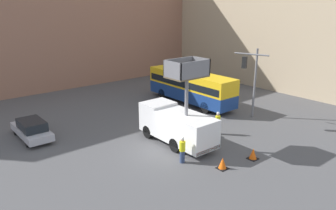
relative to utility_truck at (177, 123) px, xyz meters
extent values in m
plane|color=#4C4C4F|center=(-1.42, -0.55, -1.56)|extent=(120.00, 120.00, 0.00)
cube|color=#936651|center=(-1.42, 24.70, 6.21)|extent=(44.00, 10.00, 15.55)
cube|color=tan|center=(23.00, 5.97, 5.96)|extent=(10.00, 28.00, 15.05)
cube|color=white|center=(0.00, 2.13, -0.06)|extent=(2.21, 1.85, 2.13)
cube|color=white|center=(0.00, -0.96, -0.16)|extent=(2.21, 4.32, 1.95)
cube|color=red|center=(0.00, -3.07, -0.98)|extent=(2.17, 0.10, 0.24)
cylinder|color=black|center=(-0.96, 2.13, -1.08)|extent=(0.30, 0.96, 0.96)
cylinder|color=black|center=(0.96, 2.13, -1.08)|extent=(0.30, 0.96, 0.96)
cylinder|color=black|center=(-0.96, -0.96, -1.08)|extent=(0.30, 0.96, 0.96)
cylinder|color=black|center=(0.96, -0.96, -1.08)|extent=(0.30, 0.96, 0.96)
cylinder|color=slate|center=(0.00, -0.96, 2.13)|extent=(0.24, 0.24, 2.62)
cube|color=brown|center=(0.00, -0.96, 3.49)|extent=(2.56, 1.68, 0.10)
cube|color=slate|center=(-1.24, -0.96, 4.06)|extent=(0.08, 1.68, 1.05)
cube|color=slate|center=(1.24, -0.96, 4.06)|extent=(0.08, 1.68, 1.05)
cube|color=slate|center=(0.00, -0.16, 4.06)|extent=(2.56, 0.08, 1.05)
cube|color=slate|center=(0.00, -1.76, 4.06)|extent=(2.56, 0.08, 1.05)
cube|color=navy|center=(7.50, 6.58, -0.52)|extent=(2.43, 10.07, 1.20)
cube|color=yellow|center=(7.50, 6.58, 0.82)|extent=(2.43, 10.07, 1.47)
cube|color=black|center=(7.50, 6.58, 0.59)|extent=(2.45, 9.67, 0.65)
cylinder|color=black|center=(6.44, 9.70, -1.04)|extent=(0.30, 1.04, 1.04)
cylinder|color=black|center=(8.57, 9.70, -1.04)|extent=(0.30, 1.04, 1.04)
cylinder|color=black|center=(6.44, 3.46, -1.04)|extent=(0.30, 1.04, 1.04)
cylinder|color=black|center=(8.57, 3.46, -1.04)|extent=(0.30, 1.04, 1.04)
cylinder|color=slate|center=(8.99, 0.17, 1.43)|extent=(0.18, 0.18, 5.98)
cylinder|color=slate|center=(7.63, -0.25, 4.11)|extent=(0.95, 2.76, 0.13)
cube|color=black|center=(6.27, -0.66, 3.66)|extent=(0.40, 0.40, 0.90)
sphere|color=red|center=(6.27, -0.66, 3.91)|extent=(0.20, 0.20, 0.20)
cylinder|color=navy|center=(-1.64, -2.43, -1.17)|extent=(0.32, 0.32, 0.80)
cylinder|color=yellow|center=(-1.64, -2.43, -0.45)|extent=(0.38, 0.38, 0.63)
sphere|color=tan|center=(-1.64, -2.43, -0.03)|extent=(0.22, 0.22, 0.22)
sphere|color=white|center=(-1.64, -2.43, 0.07)|extent=(0.23, 0.23, 0.23)
cylinder|color=navy|center=(3.55, -0.65, -1.16)|extent=(0.32, 0.32, 0.82)
cylinder|color=yellow|center=(3.55, -0.65, -0.43)|extent=(0.38, 0.38, 0.65)
sphere|color=tan|center=(3.55, -0.65, 0.01)|extent=(0.22, 0.22, 0.22)
sphere|color=white|center=(3.55, -0.65, 0.11)|extent=(0.23, 0.23, 0.23)
cube|color=black|center=(-0.28, -4.57, -1.55)|extent=(0.63, 0.63, 0.03)
cone|color=#F25B0F|center=(-0.28, -4.57, -1.21)|extent=(0.50, 0.50, 0.72)
cube|color=black|center=(2.21, -4.95, -1.55)|extent=(0.63, 0.63, 0.03)
cone|color=#F25B0F|center=(2.21, -4.95, -1.21)|extent=(0.50, 0.50, 0.72)
cube|color=#A8A8B2|center=(-7.64, 7.55, -1.03)|extent=(1.77, 4.55, 0.52)
cube|color=black|center=(-7.64, 7.32, -0.45)|extent=(1.55, 2.50, 0.65)
cylinder|color=black|center=(-8.40, 8.96, -1.24)|extent=(0.22, 0.64, 0.64)
cylinder|color=black|center=(-6.88, 8.96, -1.24)|extent=(0.22, 0.64, 0.64)
cylinder|color=black|center=(-8.40, 6.14, -1.24)|extent=(0.22, 0.64, 0.64)
cylinder|color=black|center=(-6.88, 6.14, -1.24)|extent=(0.22, 0.64, 0.64)
camera|label=1|loc=(-14.12, -16.23, 8.03)|focal=35.00mm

